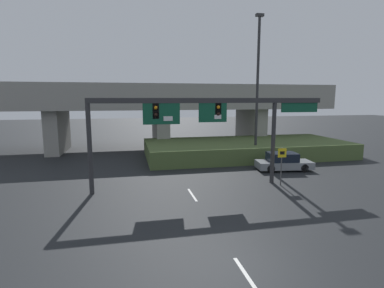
{
  "coord_description": "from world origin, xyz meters",
  "views": [
    {
      "loc": [
        -3.67,
        -9.08,
        5.79
      ],
      "look_at": [
        0.0,
        8.02,
        3.1
      ],
      "focal_mm": 28.0,
      "sensor_mm": 36.0,
      "label": 1
    }
  ],
  "objects_px": {
    "signal_gantry": "(203,115)",
    "parked_sedan_near_right": "(283,162)",
    "speed_limit_sign": "(282,161)",
    "highway_light_pole_near": "(257,86)"
  },
  "relations": [
    {
      "from": "signal_gantry",
      "to": "parked_sedan_near_right",
      "type": "bearing_deg",
      "value": 22.75
    },
    {
      "from": "signal_gantry",
      "to": "speed_limit_sign",
      "type": "height_order",
      "value": "signal_gantry"
    },
    {
      "from": "speed_limit_sign",
      "to": "parked_sedan_near_right",
      "type": "distance_m",
      "value": 4.65
    },
    {
      "from": "parked_sedan_near_right",
      "to": "signal_gantry",
      "type": "bearing_deg",
      "value": -149.45
    },
    {
      "from": "signal_gantry",
      "to": "highway_light_pole_near",
      "type": "distance_m",
      "value": 10.02
    },
    {
      "from": "speed_limit_sign",
      "to": "parked_sedan_near_right",
      "type": "xyz_separation_m",
      "value": [
        2.33,
        3.9,
        -1.01
      ]
    },
    {
      "from": "parked_sedan_near_right",
      "to": "speed_limit_sign",
      "type": "bearing_deg",
      "value": -113.0
    },
    {
      "from": "speed_limit_sign",
      "to": "parked_sedan_near_right",
      "type": "height_order",
      "value": "speed_limit_sign"
    },
    {
      "from": "highway_light_pole_near",
      "to": "parked_sedan_near_right",
      "type": "relative_size",
      "value": 2.84
    },
    {
      "from": "signal_gantry",
      "to": "parked_sedan_near_right",
      "type": "relative_size",
      "value": 3.34
    }
  ]
}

